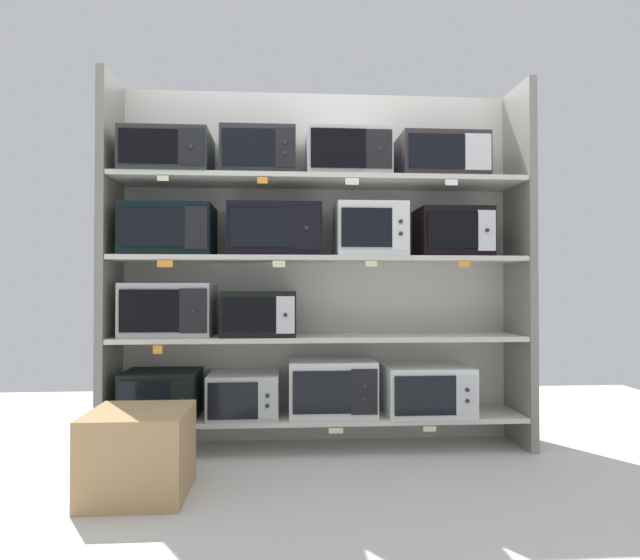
# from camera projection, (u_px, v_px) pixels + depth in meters

# --- Properties ---
(ground) EXTENTS (6.51, 6.00, 0.02)m
(ground) POSITION_uv_depth(u_px,v_px,m) (335.00, 518.00, 2.37)
(ground) COLOR silver
(back_panel) EXTENTS (2.71, 0.04, 2.29)m
(back_panel) POSITION_uv_depth(u_px,v_px,m) (318.00, 266.00, 3.61)
(back_panel) COLOR beige
(back_panel) RESTS_ON ground
(upright_left) EXTENTS (0.05, 0.41, 2.29)m
(upright_left) POSITION_uv_depth(u_px,v_px,m) (110.00, 264.00, 3.30)
(upright_left) COLOR gray
(upright_left) RESTS_ON ground
(upright_right) EXTENTS (0.05, 0.41, 2.29)m
(upright_right) POSITION_uv_depth(u_px,v_px,m) (520.00, 265.00, 3.47)
(upright_right) COLOR gray
(upright_right) RESTS_ON ground
(shelf_0) EXTENTS (2.51, 0.41, 0.03)m
(shelf_0) POSITION_uv_depth(u_px,v_px,m) (320.00, 416.00, 3.37)
(shelf_0) COLOR beige
(shelf_0) RESTS_ON ground
(microwave_0) EXTENTS (0.45, 0.38, 0.28)m
(microwave_0) POSITION_uv_depth(u_px,v_px,m) (162.00, 394.00, 3.30)
(microwave_0) COLOR black
(microwave_0) RESTS_ON shelf_0
(microwave_1) EXTENTS (0.42, 0.43, 0.26)m
(microwave_1) POSITION_uv_depth(u_px,v_px,m) (244.00, 394.00, 3.34)
(microwave_1) COLOR #B5BDB7
(microwave_1) RESTS_ON shelf_0
(microwave_2) EXTENTS (0.54, 0.37, 0.34)m
(microwave_2) POSITION_uv_depth(u_px,v_px,m) (332.00, 387.00, 3.37)
(microwave_2) COLOR silver
(microwave_2) RESTS_ON shelf_0
(microwave_3) EXTENTS (0.53, 0.44, 0.30)m
(microwave_3) POSITION_uv_depth(u_px,v_px,m) (426.00, 389.00, 3.41)
(microwave_3) COLOR white
(microwave_3) RESTS_ON shelf_0
(price_tag_0) EXTENTS (0.07, 0.00, 0.04)m
(price_tag_0) POSITION_uv_depth(u_px,v_px,m) (157.00, 434.00, 3.10)
(price_tag_0) COLOR orange
(price_tag_1) EXTENTS (0.09, 0.00, 0.03)m
(price_tag_1) POSITION_uv_depth(u_px,v_px,m) (336.00, 431.00, 3.17)
(price_tag_1) COLOR beige
(price_tag_2) EXTENTS (0.08, 0.00, 0.03)m
(price_tag_2) POSITION_uv_depth(u_px,v_px,m) (430.00, 429.00, 3.20)
(price_tag_2) COLOR beige
(shelf_1) EXTENTS (2.51, 0.41, 0.03)m
(shelf_1) POSITION_uv_depth(u_px,v_px,m) (320.00, 338.00, 3.38)
(shelf_1) COLOR beige
(microwave_4) EXTENTS (0.53, 0.38, 0.32)m
(microwave_4) POSITION_uv_depth(u_px,v_px,m) (169.00, 310.00, 3.31)
(microwave_4) COLOR #A5A8AB
(microwave_4) RESTS_ON shelf_1
(microwave_5) EXTENTS (0.45, 0.38, 0.27)m
(microwave_5) POSITION_uv_depth(u_px,v_px,m) (259.00, 313.00, 3.35)
(microwave_5) COLOR black
(microwave_5) RESTS_ON shelf_1
(price_tag_3) EXTENTS (0.05, 0.00, 0.05)m
(price_tag_3) POSITION_uv_depth(u_px,v_px,m) (158.00, 350.00, 3.11)
(price_tag_3) COLOR orange
(shelf_2) EXTENTS (2.51, 0.41, 0.03)m
(shelf_2) POSITION_uv_depth(u_px,v_px,m) (320.00, 259.00, 3.38)
(shelf_2) COLOR beige
(microwave_6) EXTENTS (0.54, 0.40, 0.31)m
(microwave_6) POSITION_uv_depth(u_px,v_px,m) (169.00, 231.00, 3.32)
(microwave_6) COLOR black
(microwave_6) RESTS_ON shelf_2
(microwave_7) EXTENTS (0.57, 0.36, 0.32)m
(microwave_7) POSITION_uv_depth(u_px,v_px,m) (275.00, 231.00, 3.36)
(microwave_7) COLOR black
(microwave_7) RESTS_ON shelf_2
(microwave_8) EXTENTS (0.43, 0.40, 0.33)m
(microwave_8) POSITION_uv_depth(u_px,v_px,m) (369.00, 231.00, 3.40)
(microwave_8) COLOR silver
(microwave_8) RESTS_ON shelf_2
(microwave_9) EXTENTS (0.45, 0.34, 0.31)m
(microwave_9) POSITION_uv_depth(u_px,v_px,m) (453.00, 233.00, 3.44)
(microwave_9) COLOR black
(microwave_9) RESTS_ON shelf_2
(price_tag_4) EXTENTS (0.09, 0.00, 0.04)m
(price_tag_4) POSITION_uv_depth(u_px,v_px,m) (165.00, 264.00, 3.12)
(price_tag_4) COLOR orange
(price_tag_5) EXTENTS (0.07, 0.00, 0.04)m
(price_tag_5) POSITION_uv_depth(u_px,v_px,m) (279.00, 264.00, 3.16)
(price_tag_5) COLOR beige
(price_tag_6) EXTENTS (0.07, 0.00, 0.03)m
(price_tag_6) POSITION_uv_depth(u_px,v_px,m) (371.00, 264.00, 3.20)
(price_tag_6) COLOR beige
(price_tag_7) EXTENTS (0.07, 0.00, 0.04)m
(price_tag_7) POSITION_uv_depth(u_px,v_px,m) (464.00, 264.00, 3.23)
(price_tag_7) COLOR orange
(shelf_3) EXTENTS (2.51, 0.41, 0.03)m
(shelf_3) POSITION_uv_depth(u_px,v_px,m) (320.00, 181.00, 3.39)
(shelf_3) COLOR beige
(microwave_10) EXTENTS (0.52, 0.44, 0.26)m
(microwave_10) POSITION_uv_depth(u_px,v_px,m) (168.00, 155.00, 3.33)
(microwave_10) COLOR #262F2C
(microwave_10) RESTS_ON shelf_3
(microwave_11) EXTENTS (0.45, 0.37, 0.29)m
(microwave_11) POSITION_uv_depth(u_px,v_px,m) (259.00, 155.00, 3.36)
(microwave_11) COLOR #292B2F
(microwave_11) RESTS_ON shelf_3
(microwave_12) EXTENTS (0.52, 0.38, 0.29)m
(microwave_12) POSITION_uv_depth(u_px,v_px,m) (347.00, 156.00, 3.40)
(microwave_12) COLOR #BABDBF
(microwave_12) RESTS_ON shelf_3
(microwave_13) EXTENTS (0.54, 0.39, 0.28)m
(microwave_13) POSITION_uv_depth(u_px,v_px,m) (440.00, 159.00, 3.44)
(microwave_13) COLOR #2E262B
(microwave_13) RESTS_ON shelf_3
(price_tag_8) EXTENTS (0.07, 0.00, 0.03)m
(price_tag_8) POSITION_uv_depth(u_px,v_px,m) (163.00, 178.00, 3.12)
(price_tag_8) COLOR beige
(price_tag_9) EXTENTS (0.06, 0.00, 0.04)m
(price_tag_9) POSITION_uv_depth(u_px,v_px,m) (262.00, 180.00, 3.16)
(price_tag_9) COLOR orange
(price_tag_10) EXTENTS (0.08, 0.00, 0.04)m
(price_tag_10) POSITION_uv_depth(u_px,v_px,m) (352.00, 181.00, 3.20)
(price_tag_10) COLOR white
(price_tag_11) EXTENTS (0.08, 0.00, 0.04)m
(price_tag_11) POSITION_uv_depth(u_px,v_px,m) (451.00, 182.00, 3.24)
(price_tag_11) COLOR white
(shipping_carton) EXTENTS (0.47, 0.47, 0.41)m
(shipping_carton) POSITION_uv_depth(u_px,v_px,m) (139.00, 453.00, 2.60)
(shipping_carton) COLOR tan
(shipping_carton) RESTS_ON ground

